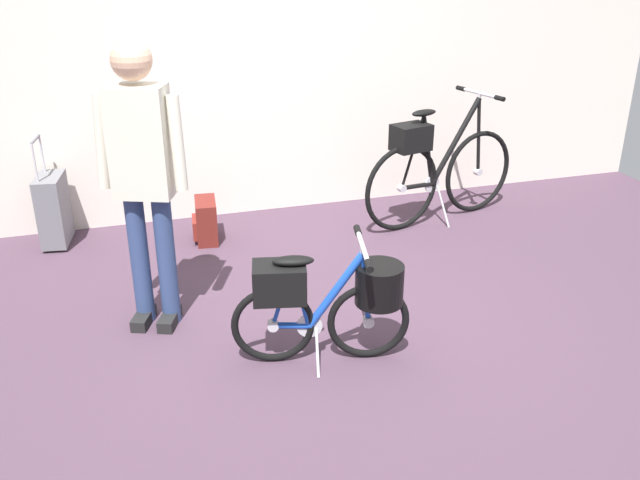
{
  "coord_description": "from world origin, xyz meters",
  "views": [
    {
      "loc": [
        -1.11,
        -3.16,
        2.14
      ],
      "look_at": [
        -0.07,
        0.27,
        0.55
      ],
      "focal_mm": 38.41,
      "sensor_mm": 36.0,
      "label": 1
    }
  ],
  "objects_px": {
    "folding_bike_foreground": "(329,298)",
    "rolling_suitcase": "(54,209)",
    "backpack_on_floor": "(206,221)",
    "visitor_near_wall": "(143,171)",
    "display_bike_left": "(436,168)"
  },
  "relations": [
    {
      "from": "folding_bike_foreground",
      "to": "backpack_on_floor",
      "type": "relative_size",
      "value": 2.86
    },
    {
      "from": "display_bike_left",
      "to": "backpack_on_floor",
      "type": "relative_size",
      "value": 4.34
    },
    {
      "from": "rolling_suitcase",
      "to": "backpack_on_floor",
      "type": "relative_size",
      "value": 2.48
    },
    {
      "from": "display_bike_left",
      "to": "visitor_near_wall",
      "type": "distance_m",
      "value": 2.53
    },
    {
      "from": "folding_bike_foreground",
      "to": "visitor_near_wall",
      "type": "bearing_deg",
      "value": 141.02
    },
    {
      "from": "folding_bike_foreground",
      "to": "backpack_on_floor",
      "type": "distance_m",
      "value": 1.88
    },
    {
      "from": "rolling_suitcase",
      "to": "backpack_on_floor",
      "type": "distance_m",
      "value": 1.13
    },
    {
      "from": "backpack_on_floor",
      "to": "folding_bike_foreground",
      "type": "bearing_deg",
      "value": -77.19
    },
    {
      "from": "visitor_near_wall",
      "to": "rolling_suitcase",
      "type": "bearing_deg",
      "value": 114.85
    },
    {
      "from": "display_bike_left",
      "to": "rolling_suitcase",
      "type": "distance_m",
      "value": 2.95
    },
    {
      "from": "folding_bike_foreground",
      "to": "display_bike_left",
      "type": "height_order",
      "value": "display_bike_left"
    },
    {
      "from": "folding_bike_foreground",
      "to": "display_bike_left",
      "type": "relative_size",
      "value": 0.66
    },
    {
      "from": "folding_bike_foreground",
      "to": "rolling_suitcase",
      "type": "distance_m",
      "value": 2.57
    },
    {
      "from": "visitor_near_wall",
      "to": "backpack_on_floor",
      "type": "xyz_separation_m",
      "value": [
        0.45,
        1.12,
        -0.79
      ]
    },
    {
      "from": "display_bike_left",
      "to": "visitor_near_wall",
      "type": "relative_size",
      "value": 0.87
    }
  ]
}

